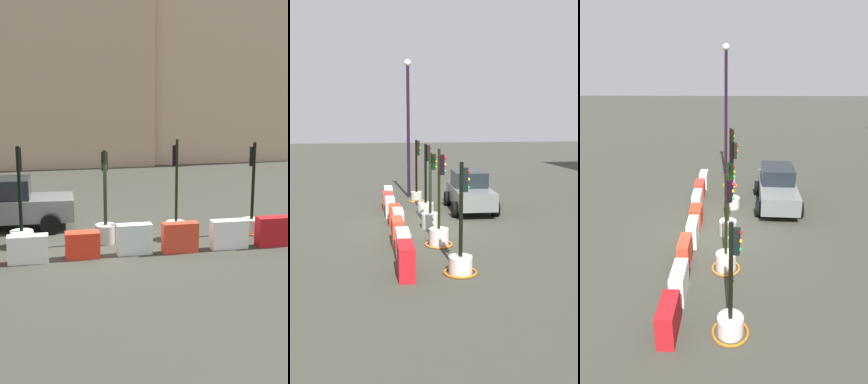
{
  "view_description": "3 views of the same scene",
  "coord_description": "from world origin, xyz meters",
  "views": [
    {
      "loc": [
        -1.9,
        -14.89,
        4.72
      ],
      "look_at": [
        1.38,
        0.29,
        1.57
      ],
      "focal_mm": 47.13,
      "sensor_mm": 36.0,
      "label": 1
    },
    {
      "loc": [
        15.91,
        -2.05,
        4.16
      ],
      "look_at": [
        1.08,
        0.27,
        1.57
      ],
      "focal_mm": 39.72,
      "sensor_mm": 36.0,
      "label": 2
    },
    {
      "loc": [
        11.17,
        0.33,
        6.16
      ],
      "look_at": [
        -0.86,
        0.1,
        1.38
      ],
      "focal_mm": 29.98,
      "sensor_mm": 36.0,
      "label": 3
    }
  ],
  "objects": [
    {
      "name": "building_main_facade",
      "position": [
        -3.45,
        19.28,
        6.49
      ],
      "size": [
        18.45,
        7.41,
        12.95
      ],
      "color": "tan",
      "rests_on": "ground_plane"
    },
    {
      "name": "construction_barrier_7",
      "position": [
        5.16,
        -1.12,
        0.46
      ],
      "size": [
        1.08,
        0.44,
        0.91
      ],
      "color": "#B0151B",
      "rests_on": "ground_plane"
    },
    {
      "name": "traffic_light_3",
      "position": [
        2.42,
        0.23,
        0.49
      ],
      "size": [
        0.93,
        0.93,
        3.22
      ],
      "color": "silver",
      "rests_on": "ground_plane"
    },
    {
      "name": "car_grey_saloon",
      "position": [
        -2.84,
        2.55,
        0.88
      ],
      "size": [
        4.21,
        2.2,
        1.79
      ],
      "color": "slate",
      "rests_on": "ground_plane"
    },
    {
      "name": "traffic_light_1",
      "position": [
        -2.43,
        0.45,
        0.56
      ],
      "size": [
        0.71,
        0.71,
        3.1
      ],
      "color": "beige",
      "rests_on": "ground_plane"
    },
    {
      "name": "traffic_light_4",
      "position": [
        5.1,
        0.38,
        0.47
      ],
      "size": [
        0.93,
        0.93,
        3.06
      ],
      "color": "beige",
      "rests_on": "ground_plane"
    },
    {
      "name": "construction_barrier_5",
      "position": [
        2.16,
        -1.13,
        0.45
      ],
      "size": [
        1.06,
        0.38,
        0.9
      ],
      "color": "red",
      "rests_on": "ground_plane"
    },
    {
      "name": "ground_plane",
      "position": [
        0.0,
        0.0,
        0.0
      ],
      "size": [
        120.0,
        120.0,
        0.0
      ],
      "primitive_type": "plane",
      "color": "#36362E"
    },
    {
      "name": "construction_barrier_6",
      "position": [
        3.72,
        -1.08,
        0.44
      ],
      "size": [
        1.13,
        0.41,
        0.88
      ],
      "color": "white",
      "rests_on": "ground_plane"
    },
    {
      "name": "construction_barrier_3",
      "position": [
        -0.71,
        -1.04,
        0.38
      ],
      "size": [
        0.98,
        0.47,
        0.76
      ],
      "color": "red",
      "rests_on": "ground_plane"
    },
    {
      "name": "construction_barrier_2",
      "position": [
        -2.22,
        -1.15,
        0.4
      ],
      "size": [
        1.13,
        0.41,
        0.79
      ],
      "color": "silver",
      "rests_on": "ground_plane"
    },
    {
      "name": "building_corner_block",
      "position": [
        10.47,
        19.28,
        7.09
      ],
      "size": [
        16.85,
        6.51,
        14.14
      ],
      "color": "tan",
      "rests_on": "ground_plane"
    },
    {
      "name": "construction_barrier_4",
      "position": [
        0.81,
        -1.01,
        0.45
      ],
      "size": [
        1.04,
        0.38,
        0.9
      ],
      "color": "silver",
      "rests_on": "ground_plane"
    },
    {
      "name": "traffic_light_2",
      "position": [
        0.15,
        0.28,
        0.58
      ],
      "size": [
        0.66,
        0.66,
        2.93
      ],
      "color": "#B0B2AE",
      "rests_on": "ground_plane"
    }
  ]
}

